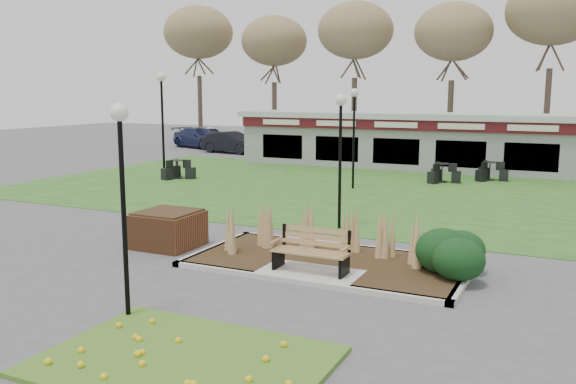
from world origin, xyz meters
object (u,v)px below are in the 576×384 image
at_px(food_pavilion, 466,142).
at_px(lamp_post_far_left, 354,116).
at_px(brick_planter, 168,229).
at_px(lamp_post_near_left, 121,164).
at_px(bistro_set_a, 178,172).
at_px(lamp_post_mid_left, 162,102).
at_px(park_bench, 312,250).
at_px(car_black, 232,142).
at_px(lamp_post_near_right, 340,132).
at_px(bistro_set_d, 489,174).
at_px(car_blue, 201,138).
at_px(bistro_set_b, 442,176).
at_px(car_silver, 215,136).

relative_size(food_pavilion, lamp_post_far_left, 5.96).
height_order(brick_planter, lamp_post_far_left, lamp_post_far_left).
bearing_deg(brick_planter, lamp_post_near_left, -61.66).
relative_size(brick_planter, bistro_set_a, 0.95).
relative_size(brick_planter, lamp_post_mid_left, 0.31).
distance_m(park_bench, car_black, 27.28).
bearing_deg(lamp_post_near_left, lamp_post_mid_left, 124.73).
relative_size(lamp_post_near_right, car_black, 0.92).
distance_m(food_pavilion, bistro_set_d, 3.56).
bearing_deg(lamp_post_near_right, lamp_post_mid_left, 149.50).
height_order(brick_planter, lamp_post_mid_left, lamp_post_mid_left).
height_order(lamp_post_far_left, car_blue, lamp_post_far_left).
height_order(lamp_post_mid_left, bistro_set_b, lamp_post_mid_left).
height_order(bistro_set_a, bistro_set_b, bistro_set_a).
height_order(lamp_post_mid_left, bistro_set_a, lamp_post_mid_left).
relative_size(park_bench, lamp_post_near_right, 0.43).
relative_size(food_pavilion, lamp_post_near_right, 6.26).
height_order(lamp_post_far_left, bistro_set_d, lamp_post_far_left).
height_order(lamp_post_near_left, bistro_set_d, lamp_post_near_left).
relative_size(lamp_post_far_left, car_black, 0.97).
relative_size(brick_planter, car_blue, 0.30).
relative_size(lamp_post_near_left, bistro_set_b, 2.42).
distance_m(lamp_post_near_right, bistro_set_d, 12.68).
bearing_deg(lamp_post_near_left, bistro_set_d, 80.15).
xyz_separation_m(park_bench, lamp_post_far_left, (-3.24, 11.88, 2.42)).
bearing_deg(bistro_set_a, park_bench, -44.09).
xyz_separation_m(lamp_post_far_left, bistro_set_a, (-8.32, -0.68, -2.70)).
xyz_separation_m(lamp_post_near_right, car_silver, (-17.81, 21.46, -2.07)).
height_order(car_silver, car_blue, car_silver).
xyz_separation_m(park_bench, food_pavilion, (0.00, 19.71, 0.89)).
bearing_deg(brick_planter, bistro_set_d, 69.48).
bearing_deg(bistro_set_a, bistro_set_d, 22.89).
height_order(brick_planter, bistro_set_b, brick_planter).
bearing_deg(bistro_set_b, brick_planter, -106.03).
xyz_separation_m(bistro_set_b, car_silver, (-18.67, 10.87, 0.49)).
height_order(brick_planter, bistro_set_d, brick_planter).
bearing_deg(lamp_post_far_left, brick_planter, -95.97).
bearing_deg(bistro_set_b, lamp_post_near_right, -94.68).
xyz_separation_m(brick_planter, food_pavilion, (4.40, 18.96, 1.00)).
xyz_separation_m(lamp_post_mid_left, car_silver, (-6.54, 14.82, -2.75)).
relative_size(brick_planter, bistro_set_d, 0.95).
xyz_separation_m(bistro_set_d, car_blue, (-20.86, 8.03, 0.42)).
xyz_separation_m(brick_planter, lamp_post_near_left, (2.43, -4.50, 2.31)).
distance_m(car_silver, car_black, 5.02).
bearing_deg(lamp_post_mid_left, park_bench, -42.30).
bearing_deg(lamp_post_far_left, car_blue, 141.18).
relative_size(lamp_post_mid_left, car_silver, 1.04).
distance_m(brick_planter, lamp_post_far_left, 11.47).
height_order(bistro_set_d, car_black, car_black).
distance_m(bistro_set_d, car_black, 17.93).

